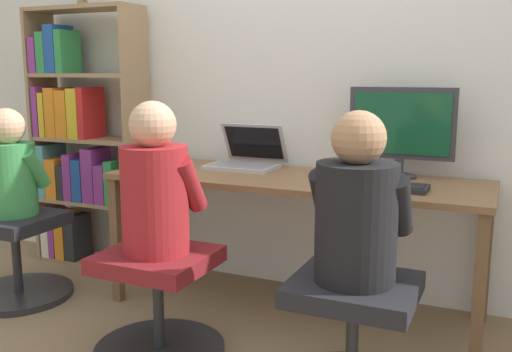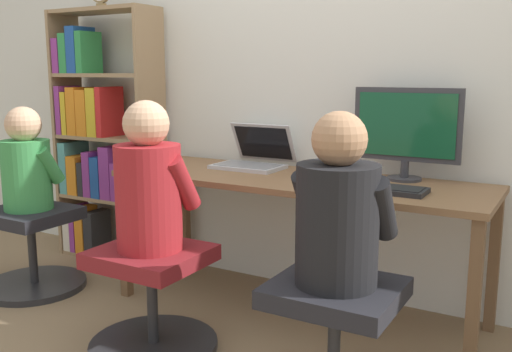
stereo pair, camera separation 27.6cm
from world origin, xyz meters
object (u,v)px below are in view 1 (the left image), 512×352
person_at_monitor (357,209)px  keyboard (383,186)px  office_chair_side (16,255)px  office_chair_right (158,303)px  desktop_monitor (401,129)px  office_chair_left (352,338)px  bookshelf (78,147)px  laptop (246,158)px  person_at_laptop (155,187)px  person_near_shelf (10,168)px

person_at_monitor → keyboard: bearing=92.0°
office_chair_side → office_chair_right: bearing=-11.9°
desktop_monitor → office_chair_left: bearing=-89.7°
office_chair_left → bookshelf: size_ratio=0.35×
desktop_monitor → laptop: bearing=-177.7°
laptop → person_at_monitor: person_at_monitor is taller
laptop → office_chair_side: size_ratio=0.65×
laptop → office_chair_left: (0.84, -0.84, -0.52)m
person_at_monitor → person_at_laptop: bearing=-178.9°
laptop → keyboard: size_ratio=0.95×
bookshelf → person_near_shelf: 0.63m
desktop_monitor → person_at_laptop: size_ratio=0.81×
person_near_shelf → office_chair_left: bearing=-6.3°
keyboard → bookshelf: bookshelf is taller
office_chair_left → office_chair_right: 0.86m
desktop_monitor → person_near_shelf: (-1.94, -0.66, -0.23)m
office_chair_side → bookshelf: bearing=97.8°
keyboard → office_chair_left: bearing=-88.0°
bookshelf → desktop_monitor: bearing=1.0°
office_chair_right → office_chair_side: 1.11m
person_at_laptop → person_near_shelf: bearing=168.1°
office_chair_right → office_chair_left: bearing=1.1°
desktop_monitor → office_chair_right: size_ratio=0.90×
desktop_monitor → office_chair_left: 1.13m
office_chair_left → office_chair_right: (-0.86, -0.02, 0.00)m
desktop_monitor → office_chair_left: desktop_monitor is taller
office_chair_left → desktop_monitor: bearing=90.3°
desktop_monitor → person_near_shelf: bearing=-161.2°
desktop_monitor → person_at_laptop: bearing=-134.0°
desktop_monitor → person_at_monitor: desktop_monitor is taller
bookshelf → office_chair_side: (0.09, -0.63, -0.52)m
person_at_monitor → office_chair_side: bearing=173.9°
laptop → office_chair_left: size_ratio=0.65×
person_at_monitor → person_at_laptop: 0.86m
bookshelf → office_chair_side: bearing=-82.2°
keyboard → person_near_shelf: (-1.93, -0.35, 0.00)m
keyboard → bookshelf: bearing=172.2°
office_chair_left → person_at_laptop: person_at_laptop is taller
keyboard → person_near_shelf: 1.96m
person_at_monitor → person_near_shelf: size_ratio=1.09×
keyboard → person_near_shelf: bearing=-169.7°
desktop_monitor → bookshelf: (-2.03, -0.04, -0.19)m
desktop_monitor → bookshelf: bearing=-179.0°
person_at_monitor → person_near_shelf: (-1.95, 0.21, -0.02)m
person_at_monitor → office_chair_side: person_at_monitor is taller
person_near_shelf → person_at_monitor: bearing=-6.2°
desktop_monitor → person_at_laptop: (-0.86, -0.89, -0.20)m
person_at_monitor → person_near_shelf: person_at_monitor is taller
laptop → office_chair_right: laptop is taller
person_at_laptop → bookshelf: size_ratio=0.40×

